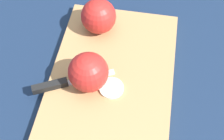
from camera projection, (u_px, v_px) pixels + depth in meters
The scene contains 6 objects.
ground_plane at pixel (112, 80), 0.73m from camera, with size 4.00×4.00×0.00m, color #14233D.
cutting_board at pixel (112, 78), 0.72m from camera, with size 0.45×0.32×0.02m.
apple_half_left at pixel (99, 16), 0.75m from camera, with size 0.09×0.09×0.09m.
apple_half_right at pixel (88, 72), 0.66m from camera, with size 0.09×0.09×0.09m.
knife at pixel (57, 84), 0.69m from camera, with size 0.11×0.16×0.02m.
apple_slice at pixel (111, 88), 0.69m from camera, with size 0.05×0.05×0.01m.
Camera 1 is at (0.38, 0.11, 0.61)m, focal length 50.00 mm.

